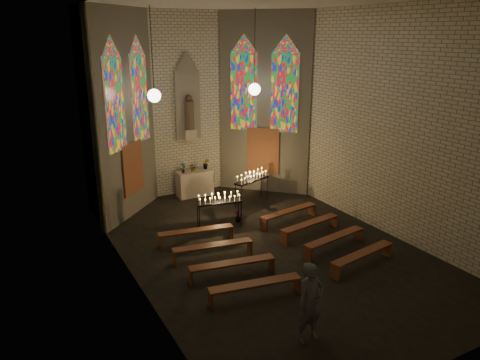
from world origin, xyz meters
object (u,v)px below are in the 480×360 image
(votive_stand_left, at_px, (219,200))
(votive_stand_right, at_px, (252,178))
(visitor, at_px, (310,303))
(aisle_flower_pot, at_px, (238,216))
(altar, at_px, (195,183))

(votive_stand_left, xyz_separation_m, votive_stand_right, (2.06, 1.46, 0.05))
(visitor, bearing_deg, aisle_flower_pot, 71.58)
(aisle_flower_pot, bearing_deg, votive_stand_right, 45.75)
(visitor, bearing_deg, altar, 77.74)
(aisle_flower_pot, height_order, votive_stand_left, votive_stand_left)
(votive_stand_right, bearing_deg, visitor, -131.31)
(altar, bearing_deg, votive_stand_left, -99.10)
(votive_stand_right, relative_size, visitor, 0.92)
(votive_stand_right, bearing_deg, altar, 109.79)
(altar, height_order, votive_stand_left, votive_stand_left)
(visitor, bearing_deg, votive_stand_right, 65.20)
(altar, xyz_separation_m, votive_stand_right, (1.53, -1.85, 0.50))
(votive_stand_right, distance_m, visitor, 8.30)
(altar, bearing_deg, aisle_flower_pot, -86.19)
(votive_stand_left, distance_m, visitor, 6.33)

